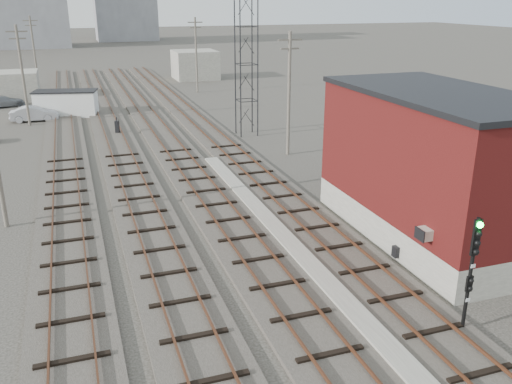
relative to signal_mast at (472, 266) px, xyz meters
name	(u,v)px	position (x,y,z in m)	size (l,w,h in m)	color
ground	(143,93)	(-3.70, 55.48, -2.62)	(320.00, 320.00, 0.00)	#282621
track_right	(202,126)	(-1.20, 34.48, -2.52)	(3.20, 90.00, 0.39)	#332D28
track_mid_right	(159,129)	(-5.20, 34.48, -2.52)	(3.20, 90.00, 0.39)	#332D28
track_mid_left	(113,133)	(-9.20, 34.48, -2.52)	(3.20, 90.00, 0.39)	#332D28
track_left	(64,136)	(-13.20, 34.48, -2.52)	(3.20, 90.00, 0.39)	#332D28
platform_curb	(282,236)	(-3.20, 9.48, -2.49)	(0.90, 28.00, 0.26)	gray
brick_building	(434,166)	(3.80, 7.48, 1.00)	(6.54, 12.20, 7.22)	gray
lattice_tower	(246,46)	(1.80, 30.48, 4.88)	(1.60, 1.60, 15.00)	black
utility_pole_left_b	(22,73)	(-16.20, 40.48, 2.17)	(1.80, 0.24, 9.00)	#595147
utility_pole_left_c	(34,49)	(-16.20, 65.48, 2.17)	(1.80, 0.24, 9.00)	#595147
utility_pole_right_a	(289,91)	(2.80, 23.48, 2.17)	(1.80, 0.24, 9.00)	#595147
utility_pole_right_b	(196,53)	(2.80, 53.48, 2.17)	(1.80, 0.24, 9.00)	#595147
shed_left	(2,86)	(-19.70, 55.48, -1.02)	(8.00, 5.00, 3.20)	gray
shed_right	(195,65)	(5.30, 65.48, -0.62)	(6.00, 6.00, 4.00)	gray
signal_mast	(472,266)	(0.00, 0.00, 0.00)	(0.40, 0.42, 4.39)	gray
switch_stand	(117,127)	(-8.81, 34.07, -1.95)	(0.42, 0.42, 1.43)	black
site_trailer	(66,103)	(-12.81, 43.82, -1.34)	(6.47, 3.86, 2.55)	white
car_silver	(34,114)	(-15.80, 42.25, -1.90)	(1.53, 4.39, 1.45)	#ACADB3
car_grey	(4,101)	(-19.23, 50.95, -2.02)	(1.71, 4.20, 1.22)	gray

